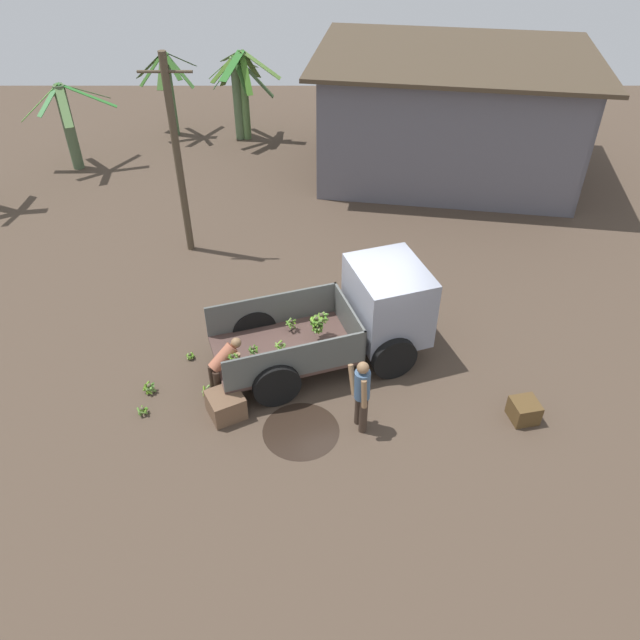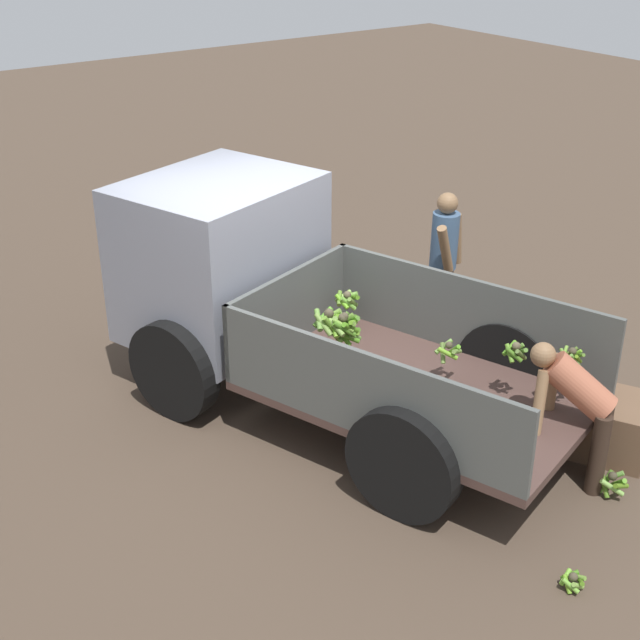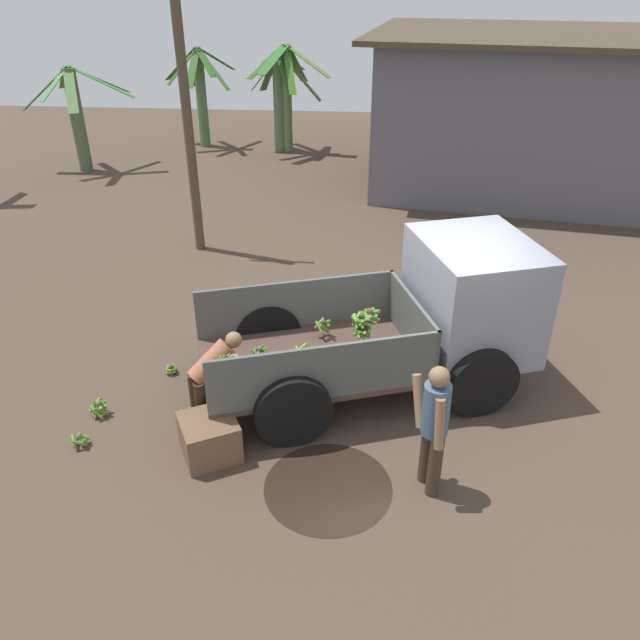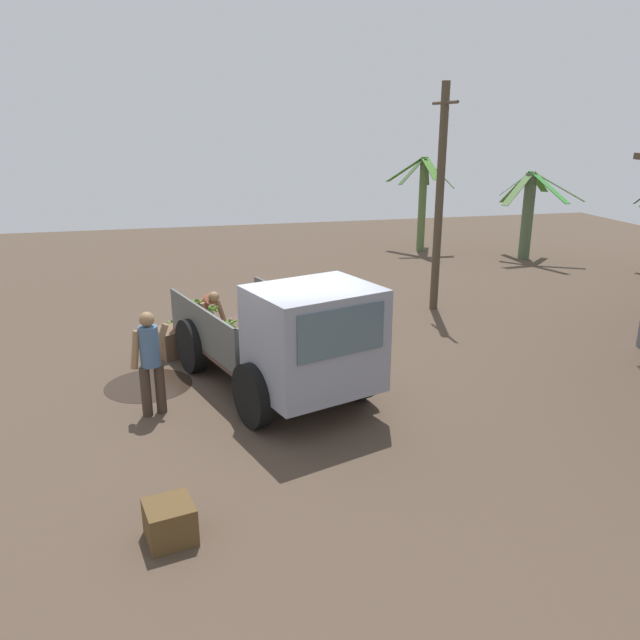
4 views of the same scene
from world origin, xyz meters
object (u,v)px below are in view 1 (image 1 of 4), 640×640
banana_bunch_on_ground_3 (190,356)px  wooden_crate_0 (226,405)px  utility_pole (178,157)px  banana_bunch_on_ground_2 (208,391)px  person_foreground_visitor (361,393)px  person_worker_loading (223,365)px  banana_bunch_on_ground_0 (143,410)px  banana_bunch_on_ground_1 (150,388)px  cargo_truck (365,312)px  wooden_crate_1 (524,410)px

banana_bunch_on_ground_3 → wooden_crate_0: size_ratio=0.30×
utility_pole → banana_bunch_on_ground_2: bearing=-77.3°
banana_bunch_on_ground_2 → person_foreground_visitor: bearing=-15.3°
person_worker_loading → banana_bunch_on_ground_0: bearing=167.3°
person_foreground_visitor → banana_bunch_on_ground_1: (-4.21, 0.92, -0.78)m
banana_bunch_on_ground_1 → banana_bunch_on_ground_3: bearing=57.6°
cargo_truck → banana_bunch_on_ground_0: size_ratio=20.23×
banana_bunch_on_ground_0 → wooden_crate_1: 7.39m
person_worker_loading → banana_bunch_on_ground_1: (-1.54, -0.03, -0.61)m
person_worker_loading → banana_bunch_on_ground_2: person_worker_loading is taller
person_foreground_visitor → banana_bunch_on_ground_2: (-3.01, 0.82, -0.78)m
wooden_crate_0 → banana_bunch_on_ground_2: bearing=130.5°
utility_pole → banana_bunch_on_ground_2: (1.27, -5.62, -2.51)m
banana_bunch_on_ground_0 → person_worker_loading: bearing=22.0°
cargo_truck → banana_bunch_on_ground_3: 3.88m
banana_bunch_on_ground_1 → wooden_crate_1: wooden_crate_1 is taller
cargo_truck → banana_bunch_on_ground_2: cargo_truck is taller
utility_pole → person_foreground_visitor: (4.28, -6.44, -1.73)m
banana_bunch_on_ground_0 → banana_bunch_on_ground_3: bearing=67.9°
banana_bunch_on_ground_0 → wooden_crate_1: (7.38, -0.11, 0.11)m
person_worker_loading → wooden_crate_0: bearing=-117.1°
banana_bunch_on_ground_3 → banana_bunch_on_ground_2: bearing=-64.0°
person_worker_loading → banana_bunch_on_ground_1: bearing=146.3°
wooden_crate_0 → wooden_crate_1: size_ratio=1.28×
cargo_truck → banana_bunch_on_ground_1: (-4.40, -1.29, -0.94)m
banana_bunch_on_ground_2 → banana_bunch_on_ground_3: size_ratio=1.45×
cargo_truck → person_worker_loading: (-2.85, -1.27, -0.33)m
cargo_truck → utility_pole: (-4.47, 4.23, 1.57)m
person_worker_loading → banana_bunch_on_ground_2: size_ratio=4.39×
cargo_truck → banana_bunch_on_ground_2: size_ratio=16.84×
banana_bunch_on_ground_2 → banana_bunch_on_ground_3: bearing=116.0°
cargo_truck → banana_bunch_on_ground_2: 3.61m
banana_bunch_on_ground_0 → wooden_crate_0: 1.64m
banana_bunch_on_ground_1 → wooden_crate_1: 7.41m
banana_bunch_on_ground_1 → wooden_crate_1: (7.37, -0.71, 0.09)m
person_foreground_visitor → person_worker_loading: bearing=-38.9°
person_foreground_visitor → person_worker_loading: 2.83m
banana_bunch_on_ground_3 → wooden_crate_0: wooden_crate_0 is taller
cargo_truck → banana_bunch_on_ground_0: (-4.41, -1.90, -0.96)m
banana_bunch_on_ground_2 → wooden_crate_1: (6.18, -0.61, 0.09)m
utility_pole → wooden_crate_1: bearing=-39.9°
banana_bunch_on_ground_0 → wooden_crate_1: size_ratio=0.47×
banana_bunch_on_ground_1 → wooden_crate_0: size_ratio=0.44×
banana_bunch_on_ground_0 → wooden_crate_0: bearing=0.1°
banana_bunch_on_ground_0 → banana_bunch_on_ground_3: (0.66, 1.62, -0.03)m
cargo_truck → banana_bunch_on_ground_0: 4.89m
banana_bunch_on_ground_0 → person_foreground_visitor: bearing=-4.3°
banana_bunch_on_ground_0 → banana_bunch_on_ground_1: (0.01, 0.60, 0.02)m
utility_pole → person_foreground_visitor: bearing=-56.4°
person_foreground_visitor → banana_bunch_on_ground_3: 4.13m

